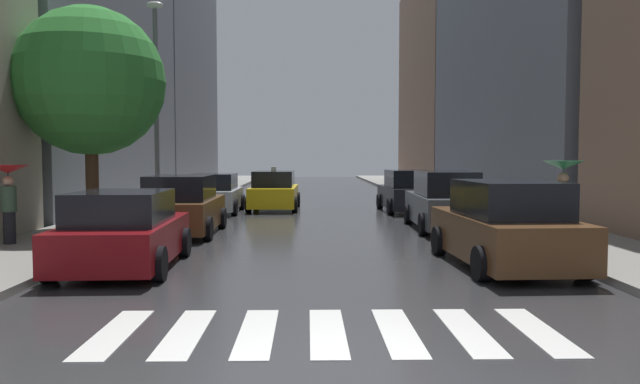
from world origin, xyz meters
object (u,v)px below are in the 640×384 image
pedestrian_foreground (563,186)px  parked_car_right_second (445,202)px  parked_car_right_third (408,192)px  parked_car_left_nearest (124,232)px  parked_car_left_third (214,194)px  lamp_post_left (156,94)px  street_tree_left (90,82)px  parked_car_left_second (182,207)px  pedestrian_near_tree (8,186)px  taxi_midroad (274,191)px  parked_car_right_nearest (505,227)px

pedestrian_foreground → parked_car_right_second: bearing=169.4°
parked_car_right_second → parked_car_right_third: size_ratio=1.12×
parked_car_left_nearest → parked_car_right_second: 10.16m
parked_car_left_third → pedestrian_foreground: bearing=-137.5°
parked_car_right_second → parked_car_right_third: parked_car_right_second is taller
parked_car_right_third → lamp_post_left: size_ratio=0.56×
parked_car_right_second → street_tree_left: street_tree_left is taller
parked_car_left_second → parked_car_left_third: (-0.11, 6.76, -0.06)m
pedestrian_near_tree → taxi_midroad: bearing=-82.9°
lamp_post_left → taxi_midroad: bearing=46.4°
parked_car_left_nearest → parked_car_left_third: (-0.06, 12.15, -0.00)m
parked_car_left_second → pedestrian_near_tree: bearing=128.9°
pedestrian_foreground → parked_car_right_third: bearing=159.5°
parked_car_left_third → pedestrian_near_tree: size_ratio=2.13×
parked_car_right_second → parked_car_left_third: bearing=55.6°
parked_car_right_nearest → parked_car_left_second: bearing=52.9°
pedestrian_foreground → parked_car_left_second: bearing=-141.3°
parked_car_left_nearest → parked_car_left_third: 12.15m
parked_car_right_nearest → parked_car_right_second: (0.19, 6.32, 0.01)m
parked_car_left_third → taxi_midroad: (2.31, 1.39, 0.03)m
street_tree_left → parked_car_right_nearest: bearing=-27.2°
parked_car_left_nearest → pedestrian_foreground: (9.54, 1.73, 0.83)m
street_tree_left → parked_car_left_second: bearing=1.4°
parked_car_right_third → taxi_midroad: taxi_midroad is taller
lamp_post_left → parked_car_right_nearest: bearing=-45.1°
parked_car_right_second → pedestrian_near_tree: pedestrian_near_tree is taller
parked_car_right_second → pedestrian_foreground: bearing=-159.0°
parked_car_right_third → parked_car_left_second: bearing=130.4°
parked_car_left_second → pedestrian_foreground: bearing=-111.3°
parked_car_right_third → taxi_midroad: 5.59m
parked_car_left_nearest → parked_car_left_third: same height
pedestrian_foreground → lamp_post_left: lamp_post_left is taller
parked_car_right_third → street_tree_left: 12.87m
parked_car_left_nearest → taxi_midroad: (2.26, 13.54, 0.03)m
parked_car_left_second → pedestrian_foreground: (9.48, -3.66, 0.77)m
pedestrian_foreground → lamp_post_left: bearing=-154.9°
parked_car_left_second → lamp_post_left: 5.70m
pedestrian_foreground → street_tree_left: (-12.00, 3.60, 2.78)m
parked_car_right_nearest → parked_car_right_second: 6.32m
parked_car_left_third → parked_car_right_second: size_ratio=0.86×
taxi_midroad → street_tree_left: size_ratio=0.69×
parked_car_left_second → lamp_post_left: size_ratio=0.57×
parked_car_left_third → parked_car_right_second: (7.93, -5.73, 0.10)m
parked_car_right_third → pedestrian_near_tree: size_ratio=2.21×
parked_car_right_third → pedestrian_foreground: size_ratio=2.10×
lamp_post_left → parked_car_left_second: bearing=-67.5°
parked_car_right_third → parked_car_left_nearest: bearing=146.1°
parked_car_left_nearest → pedestrian_near_tree: pedestrian_near_tree is taller
parked_car_left_third → pedestrian_near_tree: 10.25m
parked_car_right_second → parked_car_right_third: bearing=2.9°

